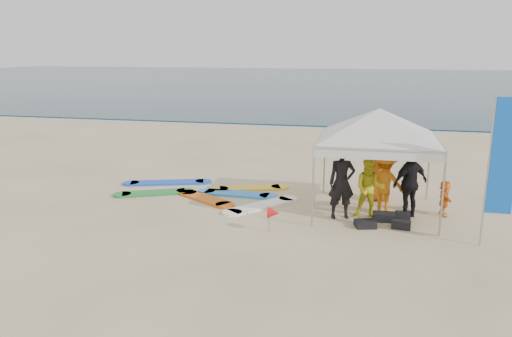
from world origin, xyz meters
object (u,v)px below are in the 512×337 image
at_px(feather_flag, 502,159).
at_px(marker_pennant, 274,213).
at_px(person_black_b, 410,183).
at_px(person_yellow, 369,188).
at_px(canopy_tent, 380,109).
at_px(person_seated, 444,198).
at_px(surfboard_spread, 210,193).
at_px(person_orange_a, 384,183).
at_px(person_orange_b, 378,172).
at_px(person_black_a, 342,182).

relative_size(feather_flag, marker_pennant, 5.39).
bearing_deg(feather_flag, person_black_b, 135.46).
xyz_separation_m(person_yellow, canopy_tent, (0.15, 0.53, 2.01)).
height_order(person_yellow, marker_pennant, person_yellow).
relative_size(person_seated, feather_flag, 0.28).
bearing_deg(canopy_tent, feather_flag, -36.79).
bearing_deg(surfboard_spread, marker_pennant, -48.12).
height_order(person_orange_a, person_seated, person_orange_a).
xyz_separation_m(person_black_b, person_orange_b, (-0.79, 1.33, -0.07)).
xyz_separation_m(person_black_a, person_orange_b, (0.93, 1.78, -0.09)).
height_order(person_black_a, person_orange_b, person_black_a).
bearing_deg(person_yellow, surfboard_spread, 166.26).
bearing_deg(person_black_b, marker_pennant, -8.58).
distance_m(canopy_tent, surfboard_spread, 5.63).
height_order(person_yellow, feather_flag, feather_flag).
relative_size(person_black_b, feather_flag, 0.54).
bearing_deg(feather_flag, canopy_tent, 143.21).
distance_m(marker_pennant, surfboard_spread, 3.77).
bearing_deg(person_yellow, person_black_a, -167.18).
relative_size(person_orange_b, person_seated, 1.79).
xyz_separation_m(feather_flag, surfboard_spread, (-7.45, 2.56, -1.99)).
bearing_deg(person_black_a, person_black_b, -3.59).
bearing_deg(feather_flag, marker_pennant, -177.31).
distance_m(person_black_a, marker_pennant, 2.16).
relative_size(person_yellow, person_orange_b, 0.93).
bearing_deg(canopy_tent, person_seated, 3.15).
relative_size(person_seated, surfboard_spread, 0.17).
height_order(person_seated, canopy_tent, canopy_tent).
xyz_separation_m(person_black_b, marker_pennant, (-3.23, -1.92, -0.43)).
bearing_deg(canopy_tent, marker_pennant, -137.53).
distance_m(feather_flag, surfboard_spread, 8.12).
distance_m(person_seated, canopy_tent, 2.94).
bearing_deg(surfboard_spread, canopy_tent, -7.34).
relative_size(person_seated, canopy_tent, 0.22).
bearing_deg(canopy_tent, person_black_a, -141.29).
bearing_deg(marker_pennant, person_seated, 28.54).
bearing_deg(feather_flag, surfboard_spread, 161.05).
xyz_separation_m(canopy_tent, feather_flag, (2.58, -1.93, -0.78)).
xyz_separation_m(canopy_tent, marker_pennant, (-2.36, -2.16, -2.31)).
distance_m(person_yellow, surfboard_spread, 4.91).
height_order(canopy_tent, surfboard_spread, canopy_tent).
relative_size(person_orange_a, feather_flag, 0.48).
distance_m(feather_flag, marker_pennant, 5.18).
bearing_deg(person_seated, person_black_b, 112.92).
xyz_separation_m(person_orange_a, canopy_tent, (-0.23, 0.01, 1.98)).
distance_m(person_seated, feather_flag, 2.67).
height_order(person_black_a, surfboard_spread, person_black_a).
relative_size(person_yellow, marker_pennant, 2.50).
height_order(person_seated, surfboard_spread, person_seated).
relative_size(person_yellow, person_orange_a, 0.96).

